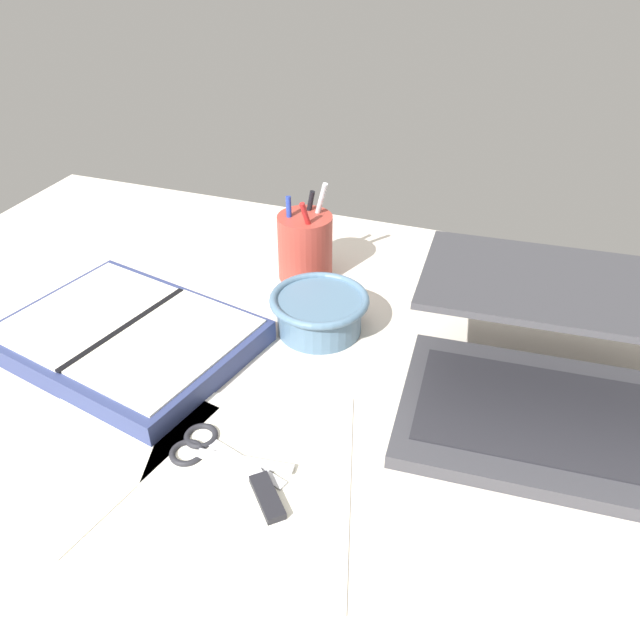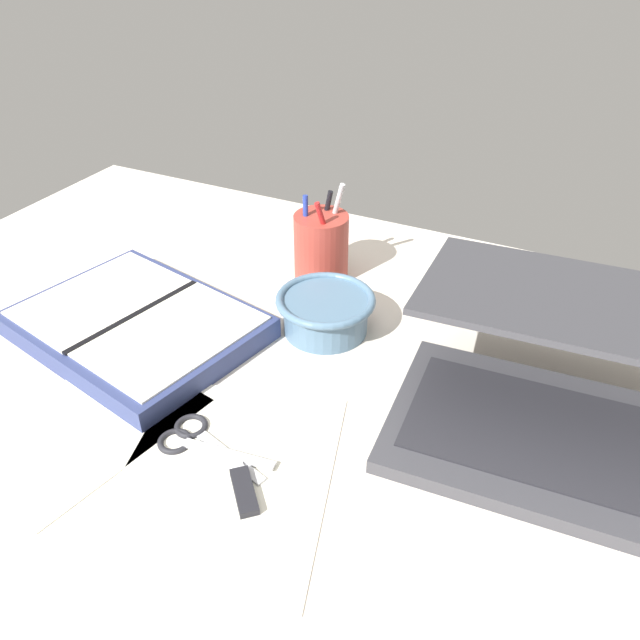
% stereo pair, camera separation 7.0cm
% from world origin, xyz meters
% --- Properties ---
extents(desk_top, '(1.40, 1.00, 0.02)m').
position_xyz_m(desk_top, '(0.00, 0.00, 0.01)').
color(desk_top, beige).
rests_on(desk_top, ground).
extents(laptop, '(0.35, 0.35, 0.15)m').
position_xyz_m(laptop, '(0.31, 0.08, 0.07)').
color(laptop, '#38383D').
rests_on(laptop, desk_top).
extents(bowl, '(0.14, 0.14, 0.06)m').
position_xyz_m(bowl, '(-0.00, 0.14, 0.05)').
color(bowl, slate).
rests_on(bowl, desk_top).
extents(pen_cup, '(0.08, 0.08, 0.16)m').
position_xyz_m(pen_cup, '(-0.07, 0.27, 0.07)').
color(pen_cup, '#9E382D').
rests_on(pen_cup, desk_top).
extents(planner, '(0.36, 0.30, 0.03)m').
position_xyz_m(planner, '(-0.23, 0.01, 0.04)').
color(planner, navy).
rests_on(planner, desk_top).
extents(scissors, '(0.14, 0.07, 0.01)m').
position_xyz_m(scissors, '(-0.04, -0.12, 0.02)').
color(scissors, '#B7B7BC').
rests_on(scissors, desk_top).
extents(paper_sheet_front, '(0.29, 0.33, 0.00)m').
position_xyz_m(paper_sheet_front, '(0.02, -0.15, 0.02)').
color(paper_sheet_front, silver).
rests_on(paper_sheet_front, desk_top).
extents(paper_sheet_beside_planner, '(0.22, 0.27, 0.00)m').
position_xyz_m(paper_sheet_beside_planner, '(-0.17, -0.15, 0.02)').
color(paper_sheet_beside_planner, silver).
rests_on(paper_sheet_beside_planner, desk_top).
extents(usb_drive, '(0.06, 0.06, 0.01)m').
position_xyz_m(usb_drive, '(0.05, -0.16, 0.02)').
color(usb_drive, black).
rests_on(usb_drive, desk_top).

